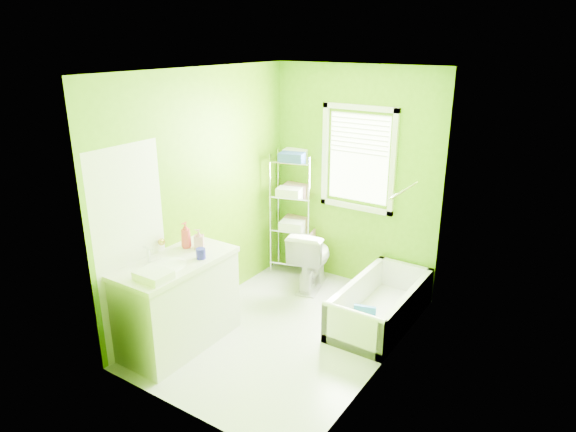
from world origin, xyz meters
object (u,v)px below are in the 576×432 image
Objects in this scene: toilet at (311,258)px; wire_shelf_unit at (294,200)px; vanity at (177,300)px; bathtub at (379,310)px.

wire_shelf_unit is at bearing -47.49° from toilet.
wire_shelf_unit is at bearing 89.06° from vanity.
bathtub is 2.09m from vanity.
vanity is at bearing -90.94° from wire_shelf_unit.
toilet is (-1.04, 0.33, 0.23)m from bathtub.
bathtub is 1.77m from wire_shelf_unit.
vanity is at bearing 61.69° from toilet.
bathtub is 0.89× the size of wire_shelf_unit.
toilet is at bearing 162.53° from bathtub.
bathtub is at bearing 44.23° from vanity.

